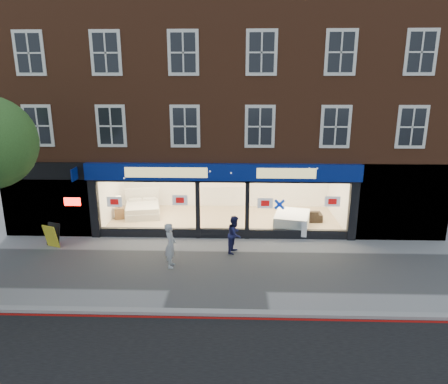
{
  "coord_description": "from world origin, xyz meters",
  "views": [
    {
      "loc": [
        0.57,
        -13.1,
        6.47
      ],
      "look_at": [
        0.08,
        2.5,
        2.21
      ],
      "focal_mm": 32.0,
      "sensor_mm": 36.0,
      "label": 1
    }
  ],
  "objects_px": {
    "mattress_stack": "(292,221)",
    "sofa": "(301,215)",
    "pedestrian_grey": "(170,245)",
    "display_bed": "(143,208)",
    "a_board": "(52,235)",
    "pedestrian_blue": "(235,234)"
  },
  "relations": [
    {
      "from": "pedestrian_grey",
      "to": "display_bed",
      "type": "bearing_deg",
      "value": 21.44
    },
    {
      "from": "mattress_stack",
      "to": "sofa",
      "type": "xyz_separation_m",
      "value": [
        0.6,
        1.1,
        -0.08
      ]
    },
    {
      "from": "mattress_stack",
      "to": "sofa",
      "type": "height_order",
      "value": "mattress_stack"
    },
    {
      "from": "display_bed",
      "to": "sofa",
      "type": "relative_size",
      "value": 1.23
    },
    {
      "from": "a_board",
      "to": "mattress_stack",
      "type": "bearing_deg",
      "value": 33.26
    },
    {
      "from": "mattress_stack",
      "to": "pedestrian_grey",
      "type": "relative_size",
      "value": 1.28
    },
    {
      "from": "display_bed",
      "to": "pedestrian_blue",
      "type": "xyz_separation_m",
      "value": [
        4.63,
        -4.23,
        0.32
      ]
    },
    {
      "from": "display_bed",
      "to": "sofa",
      "type": "xyz_separation_m",
      "value": [
        7.8,
        -0.68,
        -0.04
      ]
    },
    {
      "from": "pedestrian_grey",
      "to": "mattress_stack",
      "type": "bearing_deg",
      "value": -53.26
    },
    {
      "from": "a_board",
      "to": "pedestrian_grey",
      "type": "distance_m",
      "value": 5.39
    },
    {
      "from": "mattress_stack",
      "to": "a_board",
      "type": "distance_m",
      "value": 10.23
    },
    {
      "from": "mattress_stack",
      "to": "a_board",
      "type": "height_order",
      "value": "a_board"
    },
    {
      "from": "pedestrian_blue",
      "to": "mattress_stack",
      "type": "bearing_deg",
      "value": -28.62
    },
    {
      "from": "pedestrian_blue",
      "to": "sofa",
      "type": "bearing_deg",
      "value": -23.98
    },
    {
      "from": "mattress_stack",
      "to": "sofa",
      "type": "distance_m",
      "value": 1.26
    },
    {
      "from": "display_bed",
      "to": "pedestrian_blue",
      "type": "height_order",
      "value": "pedestrian_blue"
    },
    {
      "from": "pedestrian_grey",
      "to": "sofa",
      "type": "bearing_deg",
      "value": -49.33
    },
    {
      "from": "mattress_stack",
      "to": "pedestrian_grey",
      "type": "distance_m",
      "value": 6.19
    },
    {
      "from": "mattress_stack",
      "to": "pedestrian_blue",
      "type": "xyz_separation_m",
      "value": [
        -2.57,
        -2.45,
        0.29
      ]
    },
    {
      "from": "display_bed",
      "to": "pedestrian_grey",
      "type": "xyz_separation_m",
      "value": [
        2.31,
        -5.58,
        0.4
      ]
    },
    {
      "from": "display_bed",
      "to": "mattress_stack",
      "type": "distance_m",
      "value": 7.41
    },
    {
      "from": "pedestrian_grey",
      "to": "pedestrian_blue",
      "type": "height_order",
      "value": "pedestrian_grey"
    }
  ]
}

